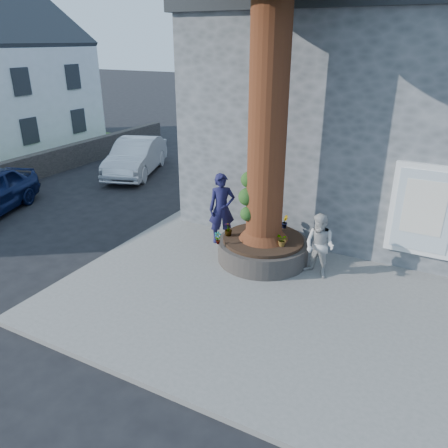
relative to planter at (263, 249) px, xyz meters
The scene contains 13 objects.
ground 2.19m from the planter, 111.80° to the right, with size 120.00×120.00×0.00m, color black.
pavement 1.27m from the planter, 55.01° to the right, with size 9.00×8.00×0.12m, color slate.
yellow_line 4.00m from the planter, 165.44° to the right, with size 0.10×30.00×0.01m, color yellow.
stone_shop 6.12m from the planter, 71.86° to the left, with size 10.30×8.30×6.30m.
planter is the anchor object (origin of this frame).
man 1.65m from the planter, 162.69° to the left, with size 0.71×0.47×1.96m, color #16163C.
woman 1.58m from the planter, ahead, with size 0.76×0.59×1.56m, color #B6B3AE.
shopping_bag 1.31m from the planter, 169.17° to the left, with size 0.20×0.12×0.28m, color white.
car_silver 9.46m from the planter, 148.13° to the left, with size 1.57×4.49×1.48m, color silver.
plant_a 1.29m from the planter, 135.00° to the right, with size 0.17×0.12×0.32m, color gray.
plant_b 1.01m from the planter, 73.95° to the left, with size 0.19×0.19×0.35m, color gray.
plant_c 1.02m from the planter, 161.37° to the right, with size 0.20×0.20×0.36m, color gray.
plant_d 0.79m from the planter, 20.84° to the right, with size 0.29×0.26×0.32m, color gray.
Camera 1 is at (4.62, -7.33, 5.37)m, focal length 35.00 mm.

